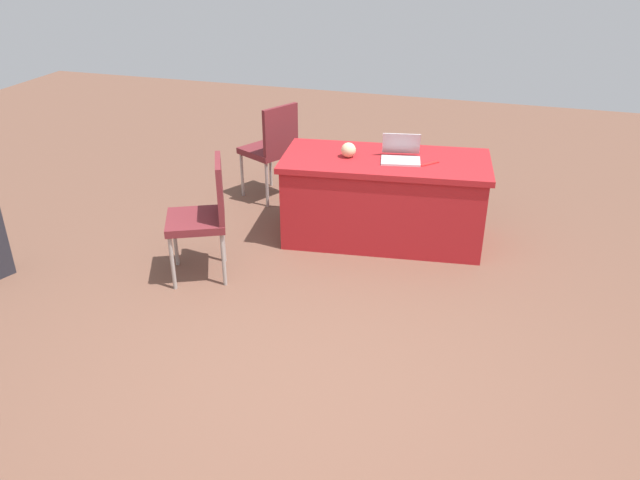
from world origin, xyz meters
TOP-DOWN VIEW (x-y plane):
  - ground_plane at (0.00, 0.00)m, footprint 14.40×14.40m
  - table_foreground at (-0.00, -2.17)m, footprint 1.82×1.01m
  - chair_tucked_left at (1.23, -2.73)m, footprint 0.59×0.59m
  - chair_tucked_right at (1.18, -1.14)m, footprint 0.59×0.59m
  - laptop_silver at (-0.13, -2.17)m, footprint 0.36×0.34m
  - yarn_ball at (0.31, -2.11)m, footprint 0.13×0.13m
  - scissors_red at (-0.37, -2.14)m, footprint 0.14×0.16m

SIDE VIEW (x-z plane):
  - ground_plane at x=0.00m, z-range 0.00..0.00m
  - table_foreground at x=0.00m, z-range 0.00..0.74m
  - chair_tucked_right at x=1.18m, z-range 0.07..1.02m
  - chair_tucked_left at x=1.23m, z-range 0.07..1.04m
  - scissors_red at x=-0.37m, z-range 0.74..0.75m
  - laptop_silver at x=-0.13m, z-range 0.68..0.88m
  - yarn_ball at x=0.31m, z-range 0.74..0.86m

